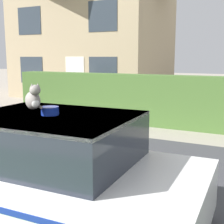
{
  "coord_description": "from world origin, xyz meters",
  "views": [
    {
      "loc": [
        2.88,
        -0.76,
        2.09
      ],
      "look_at": [
        0.22,
        4.46,
        1.05
      ],
      "focal_mm": 50.0,
      "sensor_mm": 36.0,
      "label": 1
    }
  ],
  "objects": [
    {
      "name": "garden_hedge",
      "position": [
        0.32,
        8.25,
        0.78
      ],
      "size": [
        11.12,
        0.62,
        1.55
      ],
      "primitive_type": "cube",
      "color": "#4C7233",
      "rests_on": "ground"
    },
    {
      "name": "house_left",
      "position": [
        -5.78,
        14.13,
        3.63
      ],
      "size": [
        7.75,
        5.76,
        7.12
      ],
      "color": "tan",
      "rests_on": "ground"
    },
    {
      "name": "police_car",
      "position": [
        0.37,
        2.26,
        0.66
      ],
      "size": [
        4.25,
        1.95,
        1.47
      ],
      "rotation": [
        0.0,
        0.0,
        3.18
      ],
      "color": "black",
      "rests_on": "road_strip"
    },
    {
      "name": "cat",
      "position": [
        0.46,
        2.0,
        1.61
      ],
      "size": [
        0.3,
        0.33,
        0.31
      ],
      "rotation": [
        0.0,
        0.0,
        5.72
      ],
      "color": "gray",
      "rests_on": "police_car"
    },
    {
      "name": "road_strip",
      "position": [
        0.0,
        3.88,
        0.01
      ],
      "size": [
        28.0,
        5.58,
        0.01
      ],
      "primitive_type": "cube",
      "color": "#424247",
      "rests_on": "ground"
    }
  ]
}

